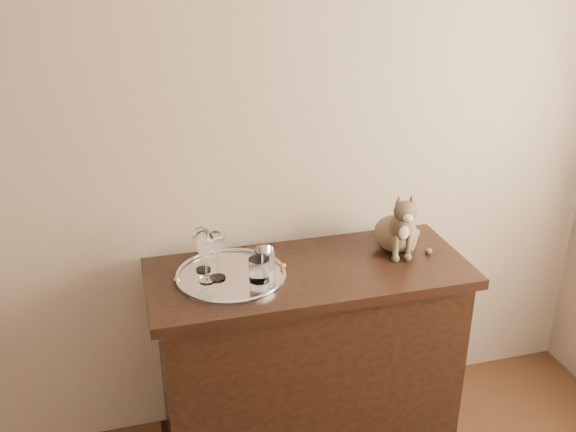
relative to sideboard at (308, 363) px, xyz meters
name	(u,v)px	position (x,y,z in m)	size (l,w,h in m)	color
wall_back	(126,127)	(-0.60, 0.31, 0.93)	(4.00, 0.10, 2.70)	tan
sideboard	(308,363)	(0.00, 0.00, 0.00)	(1.20, 0.50, 0.85)	black
tray	(231,276)	(-0.29, 0.01, 0.43)	(0.40, 0.40, 0.01)	silver
wine_glass_a	(202,249)	(-0.38, 0.08, 0.52)	(0.07, 0.07, 0.17)	silver
wine_glass_c	(206,256)	(-0.38, 0.00, 0.53)	(0.07, 0.07, 0.19)	white
wine_glass_d	(216,255)	(-0.34, 0.00, 0.53)	(0.07, 0.07, 0.19)	white
tumbler_a	(259,270)	(-0.20, -0.05, 0.48)	(0.08, 0.08, 0.08)	white
tumbler_c	(265,260)	(-0.17, 0.02, 0.48)	(0.08, 0.08, 0.09)	silver
cat	(397,218)	(0.37, 0.07, 0.56)	(0.26, 0.24, 0.26)	#473C2A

